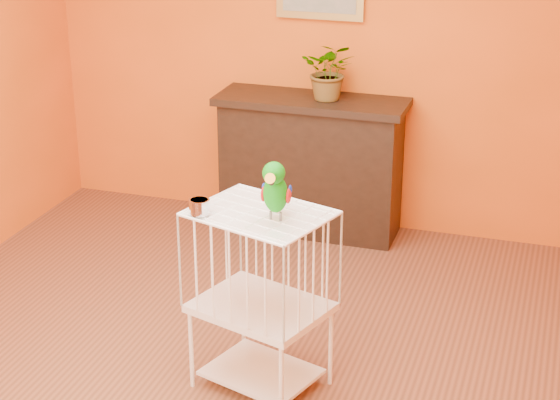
% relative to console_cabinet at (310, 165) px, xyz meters
% --- Properties ---
extents(ground, '(4.50, 4.50, 0.00)m').
position_rel_console_cabinet_xyz_m(ground, '(-0.01, -2.02, -0.50)').
color(ground, brown).
rests_on(ground, ground).
extents(room_shell, '(4.50, 4.50, 4.50)m').
position_rel_console_cabinet_xyz_m(room_shell, '(-0.01, -2.02, 1.09)').
color(room_shell, orange).
rests_on(room_shell, ground).
extents(console_cabinet, '(1.34, 0.48, 0.99)m').
position_rel_console_cabinet_xyz_m(console_cabinet, '(0.00, 0.00, 0.00)').
color(console_cabinet, black).
rests_on(console_cabinet, ground).
extents(potted_plant, '(0.39, 0.43, 0.32)m').
position_rel_console_cabinet_xyz_m(potted_plant, '(0.13, 0.04, 0.65)').
color(potted_plant, '#26722D').
rests_on(potted_plant, console_cabinet).
extents(birdcage, '(0.76, 0.66, 0.99)m').
position_rel_console_cabinet_xyz_m(birdcage, '(0.33, -2.04, 0.02)').
color(birdcage, white).
rests_on(birdcage, ground).
extents(feed_cup, '(0.10, 0.10, 0.07)m').
position_rel_console_cabinet_xyz_m(feed_cup, '(0.05, -2.16, 0.53)').
color(feed_cup, silver).
rests_on(feed_cup, birdcage).
extents(parrot, '(0.15, 0.28, 0.31)m').
position_rel_console_cabinet_xyz_m(parrot, '(0.43, -2.11, 0.65)').
color(parrot, '#59544C').
rests_on(parrot, birdcage).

